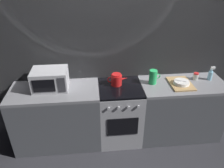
# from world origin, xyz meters

# --- Properties ---
(ground_plane) EXTENTS (8.00, 8.00, 0.00)m
(ground_plane) POSITION_xyz_m (0.00, 0.00, 0.00)
(ground_plane) COLOR #2D2D33
(back_wall) EXTENTS (3.60, 0.05, 2.40)m
(back_wall) POSITION_xyz_m (0.00, 0.32, 1.20)
(back_wall) COLOR gray
(back_wall) RESTS_ON ground_plane
(counter_left) EXTENTS (1.20, 0.60, 0.90)m
(counter_left) POSITION_xyz_m (-0.90, 0.00, 0.45)
(counter_left) COLOR #515459
(counter_left) RESTS_ON ground_plane
(stove_unit) EXTENTS (0.60, 0.63, 0.90)m
(stove_unit) POSITION_xyz_m (-0.00, -0.00, 0.45)
(stove_unit) COLOR #9E9EA3
(stove_unit) RESTS_ON ground_plane
(counter_right) EXTENTS (1.20, 0.60, 0.90)m
(counter_right) POSITION_xyz_m (0.90, 0.00, 0.45)
(counter_right) COLOR #515459
(counter_right) RESTS_ON ground_plane
(microwave) EXTENTS (0.46, 0.35, 0.27)m
(microwave) POSITION_xyz_m (-0.93, 0.06, 1.04)
(microwave) COLOR #B2B2B7
(microwave) RESTS_ON counter_left
(kettle) EXTENTS (0.28, 0.15, 0.17)m
(kettle) POSITION_xyz_m (-0.05, 0.06, 0.98)
(kettle) COLOR red
(kettle) RESTS_ON stove_unit
(pitcher) EXTENTS (0.16, 0.11, 0.20)m
(pitcher) POSITION_xyz_m (0.46, 0.05, 1.00)
(pitcher) COLOR green
(pitcher) RESTS_ON counter_right
(dish_pile) EXTENTS (0.30, 0.40, 0.07)m
(dish_pile) POSITION_xyz_m (0.84, -0.02, 0.92)
(dish_pile) COLOR tan
(dish_pile) RESTS_ON counter_right
(spice_jar) EXTENTS (0.08, 0.08, 0.10)m
(spice_jar) POSITION_xyz_m (1.11, 0.10, 0.95)
(spice_jar) COLOR silver
(spice_jar) RESTS_ON counter_right
(spray_bottle) EXTENTS (0.08, 0.06, 0.20)m
(spray_bottle) POSITION_xyz_m (1.31, 0.07, 0.98)
(spray_bottle) COLOR #8CCCE5
(spray_bottle) RESTS_ON counter_right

